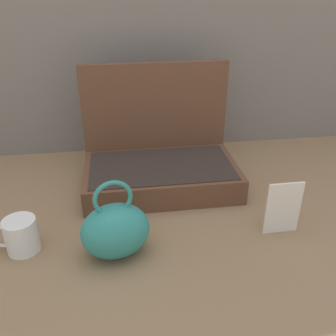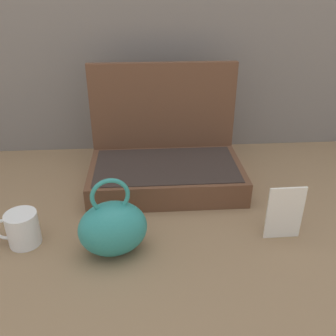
{
  "view_description": "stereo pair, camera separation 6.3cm",
  "coord_description": "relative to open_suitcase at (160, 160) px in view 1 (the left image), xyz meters",
  "views": [
    {
      "loc": [
        -0.11,
        -0.88,
        0.65
      ],
      "look_at": [
        0.01,
        -0.02,
        0.2
      ],
      "focal_mm": 39.31,
      "sensor_mm": 36.0,
      "label": 1
    },
    {
      "loc": [
        -0.05,
        -0.88,
        0.65
      ],
      "look_at": [
        0.01,
        -0.02,
        0.2
      ],
      "focal_mm": 39.31,
      "sensor_mm": 36.0,
      "label": 2
    }
  ],
  "objects": [
    {
      "name": "ground_plane",
      "position": [
        -0.02,
        -0.25,
        -0.08
      ],
      "size": [
        6.0,
        6.0,
        0.0
      ],
      "primitive_type": "plane",
      "color": "#8C6D4C"
    },
    {
      "name": "open_suitcase",
      "position": [
        0.0,
        0.0,
        0.0
      ],
      "size": [
        0.51,
        0.32,
        0.39
      ],
      "color": "brown",
      "rests_on": "ground_plane"
    },
    {
      "name": "teal_pouch_handbag",
      "position": [
        -0.16,
        -0.36,
        -0.01
      ],
      "size": [
        0.2,
        0.16,
        0.22
      ],
      "color": "teal",
      "rests_on": "ground_plane"
    },
    {
      "name": "coffee_mug",
      "position": [
        -0.41,
        -0.31,
        -0.04
      ],
      "size": [
        0.12,
        0.09,
        0.1
      ],
      "color": "white",
      "rests_on": "ground_plane"
    },
    {
      "name": "info_card_left",
      "position": [
        0.3,
        -0.33,
        -0.0
      ],
      "size": [
        0.1,
        0.01,
        0.16
      ],
      "primitive_type": "cube",
      "rotation": [
        0.0,
        0.0,
        0.02
      ],
      "color": "white",
      "rests_on": "ground_plane"
    }
  ]
}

